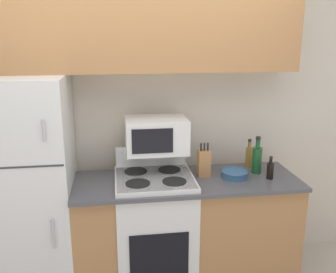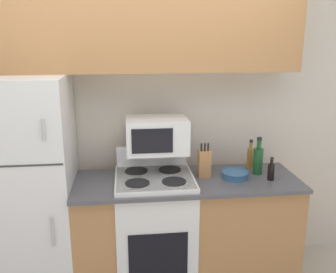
{
  "view_description": "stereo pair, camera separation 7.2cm",
  "coord_description": "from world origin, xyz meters",
  "px_view_note": "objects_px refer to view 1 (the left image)",
  "views": [
    {
      "loc": [
        -0.21,
        -2.36,
        1.98
      ],
      "look_at": [
        0.16,
        0.26,
        1.26
      ],
      "focal_mm": 40.0,
      "sensor_mm": 36.0,
      "label": 1
    },
    {
      "loc": [
        -0.14,
        -2.37,
        1.98
      ],
      "look_at": [
        0.16,
        0.26,
        1.26
      ],
      "focal_mm": 40.0,
      "sensor_mm": 36.0,
      "label": 2
    }
  ],
  "objects_px": {
    "refrigerator": "(30,191)",
    "microwave": "(156,135)",
    "knife_block": "(204,163)",
    "stove": "(155,231)",
    "bottle_wine_green": "(257,159)",
    "bottle_vinegar": "(249,156)",
    "bottle_soy_sauce": "(270,170)",
    "bowl": "(234,174)"
  },
  "relations": [
    {
      "from": "refrigerator",
      "to": "microwave",
      "type": "bearing_deg",
      "value": 3.09
    },
    {
      "from": "knife_block",
      "to": "stove",
      "type": "bearing_deg",
      "value": -172.41
    },
    {
      "from": "knife_block",
      "to": "bottle_wine_green",
      "type": "xyz_separation_m",
      "value": [
        0.44,
        0.0,
        0.01
      ]
    },
    {
      "from": "bottle_vinegar",
      "to": "bottle_wine_green",
      "type": "relative_size",
      "value": 0.8
    },
    {
      "from": "refrigerator",
      "to": "microwave",
      "type": "xyz_separation_m",
      "value": [
        0.95,
        0.05,
        0.39
      ]
    },
    {
      "from": "stove",
      "to": "bottle_soy_sauce",
      "type": "relative_size",
      "value": 6.14
    },
    {
      "from": "bottle_wine_green",
      "to": "bottle_soy_sauce",
      "type": "bearing_deg",
      "value": -68.06
    },
    {
      "from": "bottle_wine_green",
      "to": "stove",
      "type": "bearing_deg",
      "value": -176.13
    },
    {
      "from": "bottle_soy_sauce",
      "to": "bottle_vinegar",
      "type": "height_order",
      "value": "bottle_vinegar"
    },
    {
      "from": "knife_block",
      "to": "bottle_soy_sauce",
      "type": "relative_size",
      "value": 1.5
    },
    {
      "from": "stove",
      "to": "knife_block",
      "type": "xyz_separation_m",
      "value": [
        0.39,
        0.05,
        0.53
      ]
    },
    {
      "from": "stove",
      "to": "knife_block",
      "type": "height_order",
      "value": "knife_block"
    },
    {
      "from": "bottle_soy_sauce",
      "to": "bottle_vinegar",
      "type": "distance_m",
      "value": 0.29
    },
    {
      "from": "knife_block",
      "to": "bottle_wine_green",
      "type": "distance_m",
      "value": 0.44
    },
    {
      "from": "stove",
      "to": "bowl",
      "type": "bearing_deg",
      "value": -1.6
    },
    {
      "from": "microwave",
      "to": "bottle_soy_sauce",
      "type": "height_order",
      "value": "microwave"
    },
    {
      "from": "bottle_soy_sauce",
      "to": "bowl",
      "type": "bearing_deg",
      "value": 165.99
    },
    {
      "from": "refrigerator",
      "to": "bowl",
      "type": "distance_m",
      "value": 1.55
    },
    {
      "from": "refrigerator",
      "to": "bottle_wine_green",
      "type": "xyz_separation_m",
      "value": [
        1.75,
        -0.0,
        0.17
      ]
    },
    {
      "from": "bottle_wine_green",
      "to": "microwave",
      "type": "bearing_deg",
      "value": 176.24
    },
    {
      "from": "stove",
      "to": "bowl",
      "type": "xyz_separation_m",
      "value": [
        0.62,
        -0.02,
        0.45
      ]
    },
    {
      "from": "refrigerator",
      "to": "bowl",
      "type": "bearing_deg",
      "value": -2.76
    },
    {
      "from": "stove",
      "to": "bottle_vinegar",
      "type": "height_order",
      "value": "bottle_vinegar"
    },
    {
      "from": "refrigerator",
      "to": "knife_block",
      "type": "bearing_deg",
      "value": -0.21
    },
    {
      "from": "refrigerator",
      "to": "bottle_wine_green",
      "type": "bearing_deg",
      "value": -0.04
    },
    {
      "from": "microwave",
      "to": "bottle_vinegar",
      "type": "xyz_separation_m",
      "value": [
        0.79,
        0.09,
        -0.24
      ]
    },
    {
      "from": "microwave",
      "to": "knife_block",
      "type": "xyz_separation_m",
      "value": [
        0.36,
        -0.06,
        -0.22
      ]
    },
    {
      "from": "refrigerator",
      "to": "microwave",
      "type": "height_order",
      "value": "refrigerator"
    },
    {
      "from": "refrigerator",
      "to": "knife_block",
      "type": "xyz_separation_m",
      "value": [
        1.32,
        -0.0,
        0.16
      ]
    },
    {
      "from": "bottle_soy_sauce",
      "to": "bottle_wine_green",
      "type": "bearing_deg",
      "value": 111.94
    },
    {
      "from": "stove",
      "to": "bowl",
      "type": "height_order",
      "value": "stove"
    },
    {
      "from": "stove",
      "to": "bottle_wine_green",
      "type": "height_order",
      "value": "bottle_wine_green"
    },
    {
      "from": "knife_block",
      "to": "bowl",
      "type": "height_order",
      "value": "knife_block"
    },
    {
      "from": "bottle_soy_sauce",
      "to": "bottle_vinegar",
      "type": "xyz_separation_m",
      "value": [
        -0.07,
        0.28,
        0.02
      ]
    },
    {
      "from": "microwave",
      "to": "bottle_soy_sauce",
      "type": "bearing_deg",
      "value": -12.59
    },
    {
      "from": "refrigerator",
      "to": "knife_block",
      "type": "relative_size",
      "value": 6.33
    },
    {
      "from": "microwave",
      "to": "bottle_soy_sauce",
      "type": "distance_m",
      "value": 0.91
    },
    {
      "from": "bowl",
      "to": "microwave",
      "type": "bearing_deg",
      "value": 168.03
    },
    {
      "from": "refrigerator",
      "to": "bottle_soy_sauce",
      "type": "distance_m",
      "value": 1.82
    },
    {
      "from": "refrigerator",
      "to": "stove",
      "type": "bearing_deg",
      "value": -3.54
    },
    {
      "from": "bottle_vinegar",
      "to": "bottle_wine_green",
      "type": "xyz_separation_m",
      "value": [
        0.01,
        -0.14,
        0.02
      ]
    },
    {
      "from": "bottle_soy_sauce",
      "to": "knife_block",
      "type": "bearing_deg",
      "value": 164.63
    }
  ]
}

